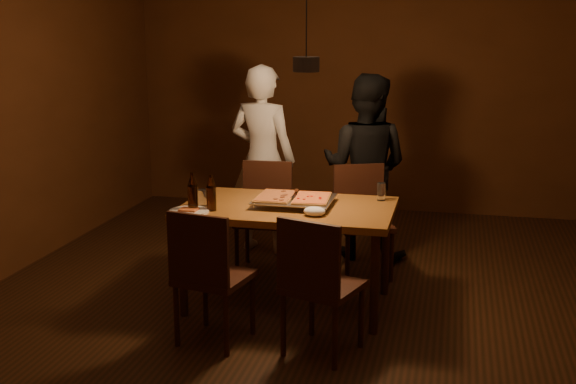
% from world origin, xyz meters
% --- Properties ---
extents(room_shell, '(6.00, 6.00, 6.00)m').
position_xyz_m(room_shell, '(0.00, 0.00, 1.40)').
color(room_shell, '#381D0F').
rests_on(room_shell, ground).
extents(dining_table, '(1.50, 0.90, 0.75)m').
position_xyz_m(dining_table, '(-0.14, 0.04, 0.68)').
color(dining_table, '#9A5F27').
rests_on(dining_table, floor).
extents(chair_far_left, '(0.44, 0.44, 0.49)m').
position_xyz_m(chair_far_left, '(-0.51, 0.81, 0.54)').
color(chair_far_left, '#38190F').
rests_on(chair_far_left, floor).
extents(chair_far_right, '(0.55, 0.55, 0.49)m').
position_xyz_m(chair_far_right, '(0.29, 0.86, 0.54)').
color(chair_far_right, '#38190F').
rests_on(chair_far_right, floor).
extents(chair_near_left, '(0.49, 0.49, 0.49)m').
position_xyz_m(chair_near_left, '(-0.47, -0.75, 0.54)').
color(chair_near_left, '#38190F').
rests_on(chair_near_left, floor).
extents(chair_near_right, '(0.53, 0.53, 0.49)m').
position_xyz_m(chair_near_right, '(0.23, -0.75, 0.54)').
color(chair_near_right, '#38190F').
rests_on(chair_near_right, floor).
extents(pizza_tray, '(0.58, 0.49, 0.05)m').
position_xyz_m(pizza_tray, '(-0.10, 0.07, 0.77)').
color(pizza_tray, silver).
rests_on(pizza_tray, dining_table).
extents(pizza_meat, '(0.26, 0.40, 0.02)m').
position_xyz_m(pizza_meat, '(-0.23, 0.08, 0.81)').
color(pizza_meat, maroon).
rests_on(pizza_meat, pizza_tray).
extents(pizza_cheese, '(0.27, 0.40, 0.02)m').
position_xyz_m(pizza_cheese, '(0.03, 0.08, 0.81)').
color(pizza_cheese, gold).
rests_on(pizza_cheese, pizza_tray).
extents(spatula, '(0.12, 0.25, 0.04)m').
position_xyz_m(spatula, '(-0.09, 0.09, 0.81)').
color(spatula, silver).
rests_on(spatula, pizza_tray).
extents(beer_bottle_a, '(0.07, 0.07, 0.27)m').
position_xyz_m(beer_bottle_a, '(-0.75, -0.24, 0.89)').
color(beer_bottle_a, black).
rests_on(beer_bottle_a, dining_table).
extents(beer_bottle_b, '(0.07, 0.07, 0.26)m').
position_xyz_m(beer_bottle_b, '(-0.62, -0.21, 0.88)').
color(beer_bottle_b, black).
rests_on(beer_bottle_b, dining_table).
extents(water_glass_left, '(0.07, 0.07, 0.12)m').
position_xyz_m(water_glass_left, '(-0.73, -0.10, 0.81)').
color(water_glass_left, silver).
rests_on(water_glass_left, dining_table).
extents(water_glass_right, '(0.06, 0.06, 0.13)m').
position_xyz_m(water_glass_right, '(0.50, 0.35, 0.81)').
color(water_glass_right, silver).
rests_on(water_glass_right, dining_table).
extents(plate_slice, '(0.28, 0.28, 0.03)m').
position_xyz_m(plate_slice, '(-0.76, -0.30, 0.76)').
color(plate_slice, white).
rests_on(plate_slice, dining_table).
extents(napkin, '(0.15, 0.11, 0.06)m').
position_xyz_m(napkin, '(0.10, -0.19, 0.78)').
color(napkin, white).
rests_on(napkin, dining_table).
extents(diner_white, '(0.67, 0.51, 1.68)m').
position_xyz_m(diner_white, '(-0.66, 1.28, 0.84)').
color(diner_white, silver).
rests_on(diner_white, floor).
extents(diner_dark, '(0.87, 0.73, 1.61)m').
position_xyz_m(diner_dark, '(0.26, 1.31, 0.80)').
color(diner_dark, black).
rests_on(diner_dark, floor).
extents(pendant_lamp, '(0.18, 0.18, 1.10)m').
position_xyz_m(pendant_lamp, '(0.00, 0.00, 1.76)').
color(pendant_lamp, black).
rests_on(pendant_lamp, ceiling).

